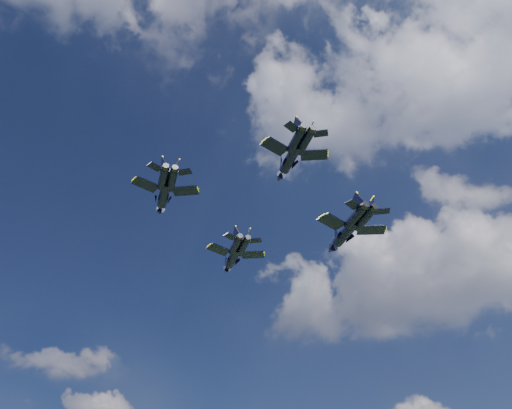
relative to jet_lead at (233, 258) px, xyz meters
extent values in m
cylinder|color=black|center=(0.37, -0.36, -0.07)|extent=(7.32, 7.20, 1.71)
cone|color=black|center=(-3.58, 3.49, -0.07)|extent=(2.90, 2.88, 1.62)
ellipsoid|color=brown|center=(-1.88, 1.83, 0.45)|extent=(2.60, 2.57, 0.78)
cube|color=black|center=(-0.66, -4.14, -0.07)|extent=(3.95, 4.98, 0.17)
cube|color=black|center=(4.12, 0.76, -0.07)|extent=(5.00, 4.02, 0.17)
cube|color=black|center=(3.60, -6.98, -0.07)|extent=(2.01, 2.59, 0.13)
cube|color=black|center=(7.06, -3.44, -0.07)|extent=(2.61, 2.05, 0.13)
cube|color=black|center=(4.06, -5.42, 1.26)|extent=(2.46, 1.68, 2.86)
cube|color=black|center=(5.52, -3.93, 1.26)|extent=(1.68, 2.43, 2.86)
cylinder|color=black|center=(-1.89, -20.59, 2.75)|extent=(7.25, 7.41, 1.73)
cone|color=black|center=(-5.76, -16.58, 2.75)|extent=(2.91, 2.93, 1.63)
ellipsoid|color=brown|center=(-4.09, -18.31, 3.28)|extent=(2.59, 2.63, 0.79)
cube|color=black|center=(-3.04, -24.37, 2.75)|extent=(4.07, 5.05, 0.17)
cube|color=black|center=(1.93, -19.56, 2.75)|extent=(5.03, 3.97, 0.17)
cube|color=black|center=(1.19, -27.36, 2.75)|extent=(2.08, 2.64, 0.13)
cube|color=black|center=(4.78, -23.89, 2.75)|extent=(2.61, 2.02, 0.13)
cube|color=black|center=(1.69, -25.81, 4.10)|extent=(2.45, 1.70, 2.89)
cube|color=black|center=(3.21, -24.34, 4.10)|extent=(1.70, 2.50, 2.89)
cylinder|color=black|center=(22.80, 3.09, 0.56)|extent=(8.88, 8.16, 2.01)
cone|color=black|center=(17.93, 7.38, 0.56)|extent=(3.44, 3.35, 1.90)
ellipsoid|color=brown|center=(20.03, 5.53, 1.18)|extent=(3.12, 2.94, 0.92)
cube|color=black|center=(21.81, -1.41, 0.56)|extent=(4.45, 5.82, 0.20)
cube|color=black|center=(27.14, 4.63, 0.56)|extent=(5.90, 4.90, 0.20)
cube|color=black|center=(27.00, -4.48, 0.56)|extent=(2.25, 3.00, 0.16)
cube|color=black|center=(30.84, -0.12, 0.56)|extent=(3.10, 2.51, 0.16)
cube|color=black|center=(27.44, -2.64, 2.13)|extent=(2.98, 1.97, 3.37)
cube|color=black|center=(29.06, -0.79, 2.13)|extent=(2.07, 2.76, 3.37)
cylinder|color=black|center=(22.85, -20.55, 0.74)|extent=(7.02, 6.76, 1.62)
cone|color=black|center=(19.04, -16.95, 0.74)|extent=(2.76, 2.73, 1.53)
ellipsoid|color=brown|center=(20.68, -18.50, 1.23)|extent=(2.48, 2.42, 0.74)
cube|color=black|center=(21.93, -24.15, 0.74)|extent=(3.70, 4.72, 0.16)
cube|color=black|center=(26.39, -19.43, 0.74)|extent=(4.75, 3.86, 0.16)
cube|color=black|center=(26.02, -26.78, 0.74)|extent=(1.88, 2.45, 0.13)
cube|color=black|center=(29.25, -23.37, 0.74)|extent=(2.49, 1.97, 0.13)
cube|color=black|center=(26.43, -25.30, 2.00)|extent=(2.36, 1.59, 2.72)
cube|color=black|center=(27.79, -23.86, 2.00)|extent=(1.60, 2.28, 2.72)
camera|label=1|loc=(50.74, -82.38, -58.53)|focal=40.00mm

